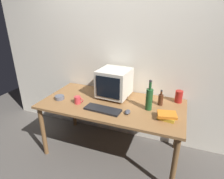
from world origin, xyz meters
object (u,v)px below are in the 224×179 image
(bottle_tall, at_px, (149,98))
(mug, at_px, (78,100))
(book_stack, at_px, (167,116))
(cd_spindle, at_px, (60,97))
(computer_mouse, at_px, (128,112))
(keyboard, at_px, (103,109))
(crt_monitor, at_px, (114,83))
(metal_canister, at_px, (179,97))
(bottle_short, at_px, (161,99))

(bottle_tall, height_order, mug, bottle_tall)
(bottle_tall, relative_size, book_stack, 1.64)
(bottle_tall, bearing_deg, cd_spindle, -172.97)
(book_stack, xyz_separation_m, cd_spindle, (-1.33, 0.00, -0.01))
(cd_spindle, bearing_deg, bottle_tall, 7.03)
(computer_mouse, distance_m, bottle_tall, 0.29)
(keyboard, bearing_deg, book_stack, 10.12)
(cd_spindle, bearing_deg, crt_monitor, 26.83)
(cd_spindle, bearing_deg, book_stack, -0.01)
(bottle_tall, height_order, metal_canister, bottle_tall)
(computer_mouse, height_order, mug, mug)
(bottle_short, distance_m, mug, 1.00)
(bottle_tall, bearing_deg, computer_mouse, -138.11)
(bottle_short, relative_size, metal_canister, 1.31)
(keyboard, xyz_separation_m, metal_canister, (0.79, 0.53, 0.06))
(bottle_short, bearing_deg, keyboard, -147.81)
(computer_mouse, bearing_deg, bottle_short, 44.72)
(crt_monitor, relative_size, keyboard, 0.98)
(computer_mouse, bearing_deg, bottle_tall, 39.21)
(crt_monitor, relative_size, book_stack, 1.87)
(bottle_short, bearing_deg, crt_monitor, 177.89)
(crt_monitor, bearing_deg, metal_canister, 9.61)
(keyboard, distance_m, metal_canister, 0.95)
(crt_monitor, bearing_deg, computer_mouse, -51.08)
(bottle_tall, xyz_separation_m, mug, (-0.83, -0.16, -0.09))
(bottle_tall, bearing_deg, crt_monitor, 159.62)
(keyboard, height_order, bottle_tall, bottle_tall)
(cd_spindle, bearing_deg, mug, -4.24)
(bottle_tall, height_order, bottle_short, bottle_tall)
(crt_monitor, bearing_deg, keyboard, -89.14)
(computer_mouse, xyz_separation_m, mug, (-0.64, 0.02, 0.03))
(keyboard, height_order, metal_canister, metal_canister)
(crt_monitor, relative_size, computer_mouse, 4.11)
(computer_mouse, bearing_deg, book_stack, 2.70)
(computer_mouse, relative_size, bottle_short, 0.51)
(bottle_tall, distance_m, book_stack, 0.28)
(mug, height_order, cd_spindle, mug)
(crt_monitor, distance_m, cd_spindle, 0.73)
(computer_mouse, relative_size, mug, 0.83)
(bottle_tall, bearing_deg, metal_canister, 45.57)
(keyboard, height_order, computer_mouse, computer_mouse)
(keyboard, distance_m, bottle_tall, 0.54)
(bottle_tall, bearing_deg, mug, -169.24)
(computer_mouse, xyz_separation_m, book_stack, (0.42, 0.04, 0.02))
(computer_mouse, height_order, book_stack, book_stack)
(keyboard, xyz_separation_m, computer_mouse, (0.28, 0.04, 0.01))
(crt_monitor, height_order, bottle_short, crt_monitor)
(mug, relative_size, metal_canister, 0.80)
(metal_canister, bearing_deg, cd_spindle, -162.36)
(bottle_short, bearing_deg, cd_spindle, -166.42)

